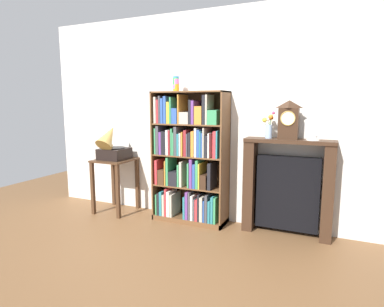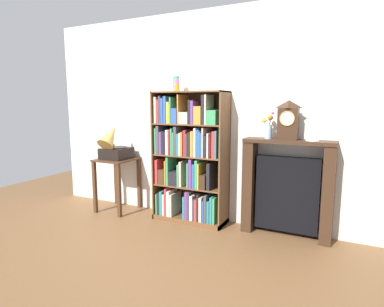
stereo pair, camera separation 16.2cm
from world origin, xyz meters
The scene contains 10 objects.
ground_plane centered at (0.00, 0.00, -0.01)m, with size 7.52×6.40×0.02m, color brown.
wall_back centered at (0.04, 0.32, 1.30)m, with size 4.52×0.08×2.60m, color silver.
bookshelf centered at (-0.01, 0.10, 0.77)m, with size 0.93×0.35×1.62m.
cup_stack centered at (-0.19, 0.11, 1.72)m, with size 0.08×0.08×0.18m.
side_table_left centered at (-1.09, 0.03, 0.54)m, with size 0.48×0.51×0.73m.
gramophone centered at (-1.09, -0.02, 0.92)m, with size 0.34×0.48×0.51m.
fireplace_mantel centered at (1.18, 0.18, 0.54)m, with size 0.97×0.25×1.09m.
mantel_clock centered at (1.16, 0.16, 1.30)m, with size 0.21×0.14×0.42m.
flower_vase centered at (0.94, 0.16, 1.22)m, with size 0.14×0.11×0.30m.
teacup_with_saucer centered at (1.41, 0.16, 1.11)m, with size 0.14×0.14×0.05m.
Camera 1 is at (1.62, -3.48, 1.48)m, focal length 30.09 mm.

